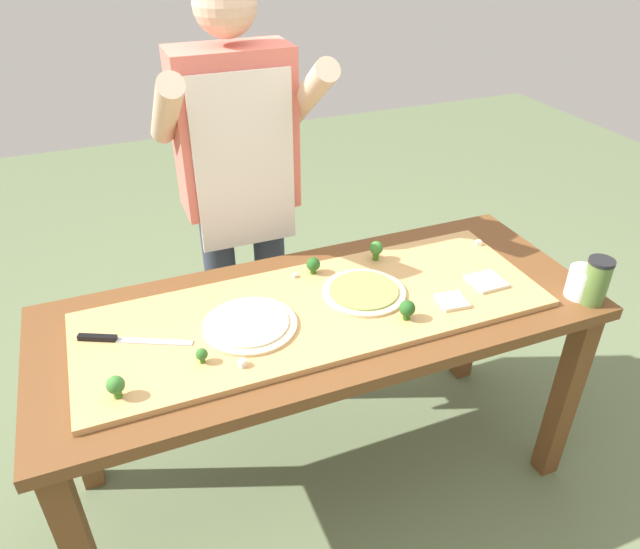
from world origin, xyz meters
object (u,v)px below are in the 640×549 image
at_px(cheese_crumble_b, 243,363).
at_px(broccoli_floret_center_left, 313,265).
at_px(chefs_knife, 119,339).
at_px(cheese_crumble_a, 478,243).
at_px(broccoli_floret_center_right, 202,355).
at_px(broccoli_floret_back_left, 376,249).
at_px(broccoli_floret_front_mid, 407,309).
at_px(flour_cup, 582,284).
at_px(sauce_jar, 596,281).
at_px(pizza_slice_far_left, 452,301).
at_px(cook_center, 239,180).
at_px(cheese_crumble_c, 295,275).
at_px(pizza_whole_cheese_artichoke, 250,324).
at_px(prep_table, 322,336).
at_px(broccoli_floret_front_right, 116,386).
at_px(pizza_whole_pesto_green, 364,291).
at_px(pizza_slice_near_left, 486,281).

bearing_deg(cheese_crumble_b, broccoli_floret_center_left, 46.46).
relative_size(chefs_knife, cheese_crumble_a, 17.18).
xyz_separation_m(broccoli_floret_center_left, broccoli_floret_center_right, (-0.44, -0.30, -0.01)).
xyz_separation_m(broccoli_floret_back_left, broccoli_floret_front_mid, (-0.07, -0.34, -0.01)).
relative_size(flour_cup, sauce_jar, 0.65).
distance_m(pizza_slice_far_left, broccoli_floret_center_right, 0.77).
bearing_deg(pizza_slice_far_left, cook_center, 124.24).
distance_m(sauce_jar, cook_center, 1.22).
bearing_deg(cheese_crumble_c, pizza_whole_cheese_artichoke, -136.24).
bearing_deg(sauce_jar, cheese_crumble_b, 175.19).
bearing_deg(prep_table, pizza_whole_cheese_artichoke, -172.79).
bearing_deg(sauce_jar, cheese_crumble_c, 151.26).
relative_size(prep_table, cheese_crumble_a, 97.91).
relative_size(broccoli_floret_center_left, broccoli_floret_front_right, 0.92).
xyz_separation_m(broccoli_floret_back_left, broccoli_floret_center_right, (-0.67, -0.31, -0.02)).
bearing_deg(broccoli_floret_center_left, cook_center, 109.90).
distance_m(cheese_crumble_a, cheese_crumble_b, 1.01).
height_order(pizza_whole_cheese_artichoke, broccoli_floret_center_right, broccoli_floret_center_right).
height_order(pizza_whole_pesto_green, sauce_jar, sauce_jar).
distance_m(prep_table, cheese_crumble_a, 0.68).
bearing_deg(broccoli_floret_front_mid, sauce_jar, -10.90).
xyz_separation_m(chefs_knife, broccoli_floret_front_mid, (0.80, -0.21, 0.03)).
distance_m(pizza_slice_near_left, flour_cup, 0.29).
height_order(prep_table, pizza_whole_pesto_green, pizza_whole_pesto_green).
bearing_deg(sauce_jar, pizza_whole_pesto_green, 156.67).
distance_m(cheese_crumble_b, flour_cup, 1.09).
bearing_deg(cheese_crumble_c, pizza_slice_near_left, -25.09).
height_order(pizza_whole_pesto_green, pizza_slice_near_left, pizza_whole_pesto_green).
height_order(pizza_whole_pesto_green, broccoli_floret_front_right, broccoli_floret_front_right).
relative_size(prep_table, pizza_whole_pesto_green, 6.54).
distance_m(pizza_whole_pesto_green, pizza_slice_near_left, 0.40).
relative_size(broccoli_floret_center_right, sauce_jar, 0.29).
bearing_deg(pizza_whole_pesto_green, broccoli_floret_front_right, -166.35).
distance_m(broccoli_floret_back_left, broccoli_floret_front_mid, 0.34).
bearing_deg(cheese_crumble_a, pizza_whole_pesto_green, -166.50).
xyz_separation_m(pizza_whole_cheese_artichoke, broccoli_floret_front_mid, (0.44, -0.14, 0.03)).
height_order(chefs_knife, cook_center, cook_center).
distance_m(cheese_crumble_c, flour_cup, 0.91).
distance_m(broccoli_floret_back_left, broccoli_floret_center_left, 0.23).
relative_size(pizza_whole_pesto_green, broccoli_floret_back_left, 3.78).
bearing_deg(pizza_slice_near_left, pizza_slice_far_left, -162.08).
xyz_separation_m(pizza_whole_pesto_green, sauce_jar, (0.65, -0.28, 0.05)).
xyz_separation_m(cheese_crumble_a, sauce_jar, (0.14, -0.40, 0.05)).
bearing_deg(chefs_knife, cheese_crumble_c, 12.73).
height_order(pizza_slice_far_left, broccoli_floret_back_left, broccoli_floret_back_left).
bearing_deg(broccoli_floret_center_right, cheese_crumble_c, 39.43).
bearing_deg(pizza_slice_far_left, broccoli_floret_front_mid, -173.13).
relative_size(chefs_knife, broccoli_floret_front_right, 4.79).
xyz_separation_m(pizza_whole_cheese_artichoke, cheese_crumble_b, (-0.06, -0.16, 0.00)).
bearing_deg(cheese_crumble_b, cheese_crumble_a, 18.08).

